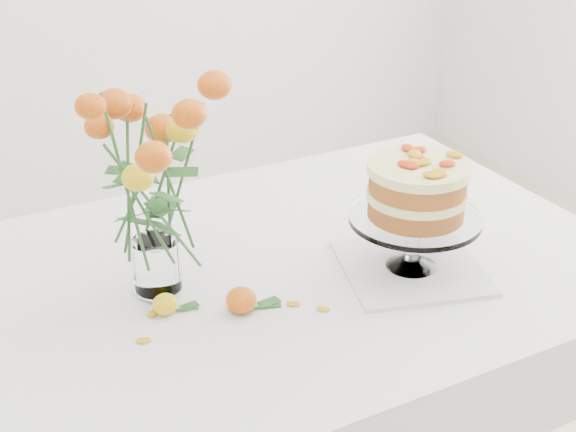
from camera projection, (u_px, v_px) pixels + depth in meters
name	position (u px, v px, depth m)	size (l,w,h in m)	color
table	(269.00, 302.00, 1.63)	(1.43, 0.93, 0.76)	tan
napkin	(411.00, 267.00, 1.58)	(0.27, 0.27, 0.01)	silver
cake_stand	(417.00, 195.00, 1.51)	(0.26, 0.26, 0.23)	white
rose_vase	(148.00, 165.00, 1.39)	(0.38, 0.38, 0.45)	white
loose_rose_near	(165.00, 304.00, 1.44)	(0.08, 0.05, 0.04)	yellow
loose_rose_far	(241.00, 300.00, 1.44)	(0.10, 0.06, 0.05)	red
stray_petal_a	(235.00, 307.00, 1.46)	(0.03, 0.02, 0.00)	orange
stray_petal_b	(293.00, 304.00, 1.47)	(0.03, 0.02, 0.00)	orange
stray_petal_c	(323.00, 309.00, 1.45)	(0.03, 0.02, 0.00)	orange
stray_petal_d	(152.00, 314.00, 1.44)	(0.03, 0.02, 0.00)	orange
stray_petal_e	(144.00, 341.00, 1.37)	(0.03, 0.02, 0.00)	orange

